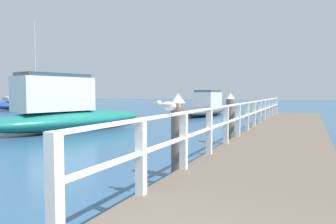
{
  "coord_description": "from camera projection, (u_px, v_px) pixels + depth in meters",
  "views": [
    {
      "loc": [
        0.77,
        -1.29,
        1.72
      ],
      "look_at": [
        -4.05,
        9.42,
        1.01
      ],
      "focal_mm": 33.74,
      "sensor_mm": 36.0,
      "label": 1
    }
  ],
  "objects": [
    {
      "name": "pier_deck",
      "position": [
        286.0,
        135.0,
        11.56
      ],
      "size": [
        2.71,
        21.93,
        0.35
      ],
      "primitive_type": "cube",
      "color": "brown",
      "rests_on": "ground_plane"
    },
    {
      "name": "pier_railing",
      "position": [
        251.0,
        112.0,
        12.03
      ],
      "size": [
        0.12,
        20.45,
        1.03
      ],
      "color": "silver",
      "rests_on": "pier_deck"
    },
    {
      "name": "dock_piling_near",
      "position": [
        178.0,
        135.0,
        6.38
      ],
      "size": [
        0.29,
        0.29,
        1.72
      ],
      "color": "#6B6056",
      "rests_on": "ground_plane"
    },
    {
      "name": "dock_piling_far",
      "position": [
        230.0,
        118.0,
        10.56
      ],
      "size": [
        0.29,
        0.29,
        1.72
      ],
      "color": "#6B6056",
      "rests_on": "ground_plane"
    },
    {
      "name": "seagull_foreground",
      "position": [
        168.0,
        106.0,
        4.99
      ],
      "size": [
        0.48,
        0.2,
        0.21
      ],
      "rotation": [
        0.0,
        0.0,
        1.46
      ],
      "color": "white",
      "rests_on": "pier_railing"
    },
    {
      "name": "boat_1",
      "position": [
        32.0,
        104.0,
        32.08
      ],
      "size": [
        5.48,
        9.04,
        8.9
      ],
      "rotation": [
        0.0,
        0.0,
        -0.33
      ],
      "color": "navy",
      "rests_on": "ground_plane"
    },
    {
      "name": "boat_2",
      "position": [
        66.0,
        112.0,
        14.33
      ],
      "size": [
        4.49,
        8.45,
        2.56
      ],
      "rotation": [
        0.0,
        0.0,
        2.87
      ],
      "color": "#197266",
      "rests_on": "ground_plane"
    },
    {
      "name": "boat_4",
      "position": [
        206.0,
        107.0,
        24.28
      ],
      "size": [
        2.5,
        7.14,
        1.92
      ],
      "rotation": [
        0.0,
        0.0,
        -0.04
      ],
      "color": "#4C4C51",
      "rests_on": "ground_plane"
    }
  ]
}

